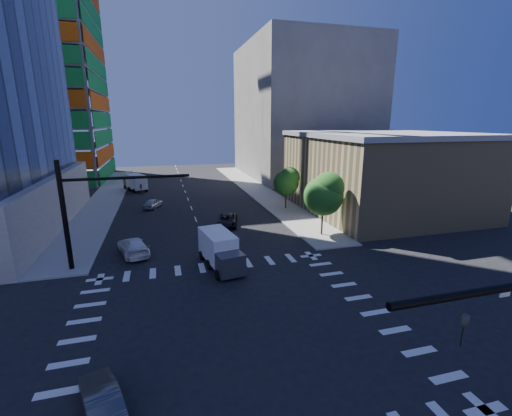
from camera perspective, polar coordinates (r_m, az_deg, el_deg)
name	(u,v)px	position (r m, az deg, el deg)	size (l,w,h in m)	color
ground	(236,326)	(21.99, -3.31, -18.97)	(160.00, 160.00, 0.00)	black
road_markings	(236,325)	(21.99, -3.31, -18.96)	(20.00, 20.00, 0.01)	silver
sidewalk_ne	(257,190)	(61.41, 0.14, 3.07)	(5.00, 60.00, 0.15)	gray
sidewalk_nw	(107,198)	(59.87, -23.58, 1.56)	(5.00, 60.00, 0.15)	gray
construction_building	(25,53)	(84.30, -34.04, 20.59)	(25.16, 34.50, 70.60)	gray
commercial_building	(381,172)	(49.72, 20.10, 5.65)	(20.50, 22.50, 10.60)	#9A8759
bg_building_ne	(302,112)	(79.23, 7.61, 15.60)	(24.00, 30.00, 28.00)	#68635D
signal_mast_nw	(84,205)	(30.86, -26.79, 0.47)	(10.20, 0.40, 9.00)	black
tree_south	(325,193)	(36.61, 11.43, 2.41)	(4.16, 4.16, 6.82)	#382316
tree_north	(287,181)	(47.65, 5.23, 4.51)	(3.54, 3.52, 5.78)	#382316
car_nb_far	(227,220)	(40.55, -4.81, -2.06)	(2.19, 4.75, 1.32)	black
car_sb_near	(133,246)	(33.89, -19.81, -6.02)	(2.17, 5.35, 1.55)	white
car_sb_mid	(153,203)	(50.85, -16.79, 0.76)	(1.60, 3.97, 1.35)	silver
car_sb_cross	(101,399)	(17.82, -24.39, -26.98)	(1.38, 3.95, 1.30)	#434347
box_truck_near	(221,253)	(29.07, -5.80, -7.54)	(3.23, 5.80, 2.88)	black
box_truck_far	(135,183)	(64.62, -19.55, 3.90)	(4.46, 6.05, 2.92)	black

